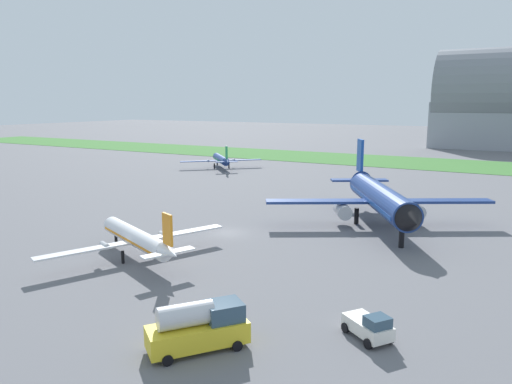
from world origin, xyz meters
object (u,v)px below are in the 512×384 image
(airplane_midfield_jet, at_px, (379,197))
(fuel_truck_by_runway, at_px, (199,326))
(pushback_tug_midfield, at_px, (369,326))
(airplane_taxiing_turboprop, at_px, (221,159))
(airplane_foreground_turboprop, at_px, (137,238))

(airplane_midfield_jet, relative_size, fuel_truck_by_runway, 4.01)
(pushback_tug_midfield, bearing_deg, airplane_taxiing_turboprop, 165.44)
(airplane_foreground_turboprop, distance_m, airplane_midfield_jet, 31.35)
(airplane_foreground_turboprop, height_order, pushback_tug_midfield, airplane_foreground_turboprop)
(airplane_foreground_turboprop, distance_m, pushback_tug_midfield, 26.37)
(airplane_foreground_turboprop, xyz_separation_m, pushback_tug_midfield, (25.80, -5.30, -1.29))
(airplane_midfield_jet, distance_m, pushback_tug_midfield, 32.05)
(airplane_taxiing_turboprop, height_order, airplane_midfield_jet, airplane_midfield_jet)
(pushback_tug_midfield, distance_m, fuel_truck_by_runway, 11.47)
(airplane_taxiing_turboprop, distance_m, airplane_midfield_jet, 61.56)
(airplane_taxiing_turboprop, distance_m, pushback_tug_midfield, 88.76)
(airplane_midfield_jet, height_order, pushback_tug_midfield, airplane_midfield_jet)
(pushback_tug_midfield, relative_size, fuel_truck_by_runway, 0.60)
(airplane_foreground_turboprop, height_order, airplane_taxiing_turboprop, airplane_foreground_turboprop)
(airplane_taxiing_turboprop, distance_m, fuel_truck_by_runway, 88.76)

